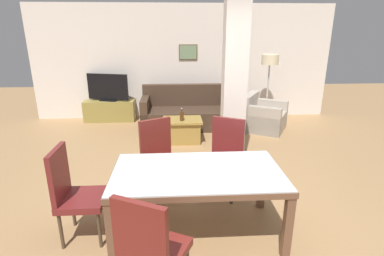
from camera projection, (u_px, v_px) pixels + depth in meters
The scene contains 15 objects.
ground_plane at pixel (197, 231), 3.32m from camera, with size 18.00×18.00×0.00m, color #A37B4F.
back_wall at pixel (183, 63), 7.26m from camera, with size 7.20×0.09×2.70m.
divider_pillar at pixel (234, 83), 4.56m from camera, with size 0.35×0.29×2.70m.
dining_table at pixel (197, 183), 3.13m from camera, with size 1.76×0.97×0.74m.
dining_chair_head_left at pixel (74, 191), 3.07m from camera, with size 0.46×0.46×1.01m.
dining_chair_far_left at pixel (160, 155), 3.94m from camera, with size 0.62×0.62×1.01m.
dining_chair_near_left at pixel (150, 247), 2.28m from camera, with size 0.61×0.61×1.01m.
dining_chair_far_right at pixel (225, 154), 3.98m from camera, with size 0.62×0.62×1.01m.
sofa at pixel (186, 113), 6.81m from camera, with size 1.97×0.91×0.91m.
armchair at pixel (262, 117), 6.60m from camera, with size 1.17×1.19×0.77m.
coffee_table at pixel (182, 130), 5.89m from camera, with size 0.76×0.55×0.46m.
bottle at pixel (182, 116), 5.70m from camera, with size 0.07×0.07×0.25m.
tv_stand at pixel (110, 111), 7.24m from camera, with size 1.19×0.40×0.50m.
tv_screen at pixel (108, 88), 7.06m from camera, with size 0.98×0.31×0.64m.
floor_lamp at pixel (270, 66), 6.70m from camera, with size 0.38×0.38×1.60m.
Camera 1 is at (-0.22, -2.78, 2.13)m, focal length 28.00 mm.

